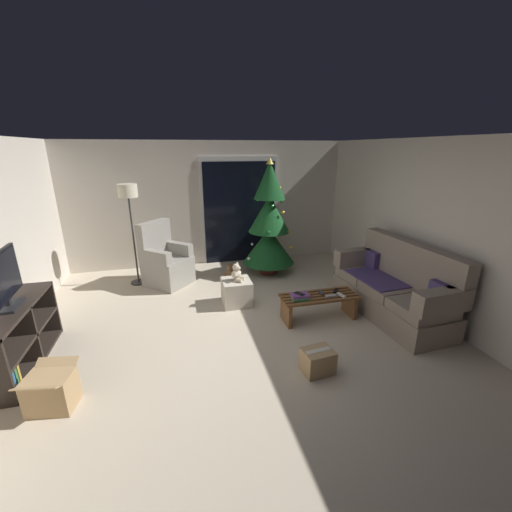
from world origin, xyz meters
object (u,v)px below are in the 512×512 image
couch (394,289)px  floor_lamp (129,201)px  television (3,280)px  coffee_table (319,303)px  remote_white (341,295)px  armchair (166,262)px  christmas_tree (269,225)px  ottoman (237,292)px  media_shelf (13,342)px  book_stack (300,297)px  cell_phone (299,294)px  teddy_bear_chestnut_by_tree (230,272)px  cardboard_box_taped_mid_floor (318,361)px  remote_graphite (321,292)px  remote_silver (331,296)px  cardboard_box_open_near_shelf (51,391)px  teddy_bear_cream (237,273)px  remote_black (336,291)px

couch → floor_lamp: bearing=150.3°
television → coffee_table: bearing=2.5°
remote_white → armchair: armchair is taller
christmas_tree → ottoman: (-0.87, -1.19, -0.77)m
armchair → media_shelf: bearing=-127.3°
book_stack → couch: bearing=-3.1°
couch → cell_phone: 1.45m
coffee_table → christmas_tree: christmas_tree is taller
remote_white → christmas_tree: size_ratio=0.07×
ottoman → book_stack: bearing=-47.2°
christmas_tree → teddy_bear_chestnut_by_tree: (-0.79, -0.09, -0.85)m
ottoman → cardboard_box_taped_mid_floor: (0.55, -1.83, -0.07)m
remote_graphite → teddy_bear_chestnut_by_tree: bearing=127.7°
television → cardboard_box_taped_mid_floor: bearing=-16.1°
book_stack → floor_lamp: floor_lamp is taller
book_stack → armchair: (-1.82, 1.93, -0.01)m
christmas_tree → cardboard_box_taped_mid_floor: christmas_tree is taller
remote_silver → media_shelf: 3.86m
christmas_tree → cardboard_box_open_near_shelf: christmas_tree is taller
remote_white → remote_graphite: same height
teddy_bear_cream → cardboard_box_taped_mid_floor: bearing=-73.5°
armchair → cardboard_box_open_near_shelf: 3.02m
remote_black → christmas_tree: christmas_tree is taller
teddy_bear_cream → cardboard_box_taped_mid_floor: size_ratio=0.80×
christmas_tree → cardboard_box_open_near_shelf: 4.22m
television → floor_lamp: bearing=64.3°
couch → christmas_tree: bearing=122.4°
remote_graphite → floor_lamp: bearing=151.6°
remote_silver → television: size_ratio=0.19×
television → remote_silver: bearing=1.1°
remote_white → cardboard_box_taped_mid_floor: (-0.79, -0.98, -0.25)m
christmas_tree → cardboard_box_taped_mid_floor: size_ratio=6.16×
remote_white → remote_graphite: size_ratio=1.00×
couch → cardboard_box_taped_mid_floor: 1.91m
television → ottoman: television is taller
armchair → cardboard_box_taped_mid_floor: bearing=-61.2°
remote_black → armchair: 3.02m
remote_black → cardboard_box_taped_mid_floor: size_ratio=0.44×
remote_black → couch: bearing=-152.0°
remote_silver → media_shelf: media_shelf is taller
book_stack → media_shelf: size_ratio=0.19×
couch → remote_white: 0.83m
remote_graphite → remote_white: bearing=-25.2°
television → cardboard_box_open_near_shelf: 1.29m
teddy_bear_chestnut_by_tree → cardboard_box_taped_mid_floor: size_ratio=0.80×
floor_lamp → cardboard_box_taped_mid_floor: floor_lamp is taller
floor_lamp → cardboard_box_taped_mid_floor: 4.01m
floor_lamp → television: bearing=-115.7°
television → cardboard_box_taped_mid_floor: television is taller
remote_white → teddy_bear_cream: (-1.33, 0.84, 0.14)m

